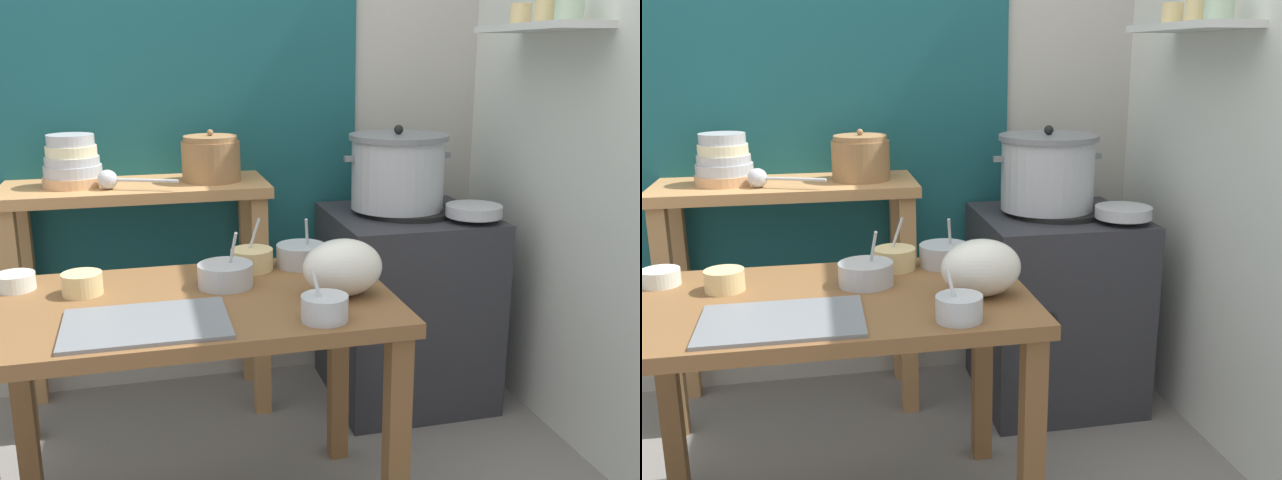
{
  "view_description": "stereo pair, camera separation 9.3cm",
  "coord_description": "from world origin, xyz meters",
  "views": [
    {
      "loc": [
        -0.09,
        -1.81,
        1.36
      ],
      "look_at": [
        0.43,
        0.17,
        0.82
      ],
      "focal_mm": 39.46,
      "sensor_mm": 36.0,
      "label": 1
    },
    {
      "loc": [
        0.01,
        -1.83,
        1.36
      ],
      "look_at": [
        0.43,
        0.17,
        0.82
      ],
      "focal_mm": 39.46,
      "sensor_mm": 36.0,
      "label": 2
    }
  ],
  "objects": [
    {
      "name": "wall_right",
      "position": [
        1.4,
        0.2,
        1.3
      ],
      "size": [
        0.3,
        3.2,
        2.6
      ],
      "color": "silver",
      "rests_on": "ground"
    },
    {
      "name": "prep_bowl_2",
      "position": [
        0.13,
        0.11,
        0.76
      ],
      "size": [
        0.16,
        0.16,
        0.16
      ],
      "color": "#B7BABF",
      "rests_on": "prep_table"
    },
    {
      "name": "wall_back",
      "position": [
        0.08,
        1.1,
        1.3
      ],
      "size": [
        4.4,
        0.12,
        2.6
      ],
      "color": "#B2ADA3",
      "rests_on": "ground"
    },
    {
      "name": "prep_table",
      "position": [
        0.02,
        0.02,
        0.61
      ],
      "size": [
        1.1,
        0.66,
        0.72
      ],
      "color": "brown",
      "rests_on": "ground"
    },
    {
      "name": "prep_bowl_1",
      "position": [
        0.34,
        -0.22,
        0.75
      ],
      "size": [
        0.12,
        0.12,
        0.13
      ],
      "color": "#B7BABF",
      "rests_on": "prep_table"
    },
    {
      "name": "prep_bowl_3",
      "position": [
        -0.26,
        0.13,
        0.75
      ],
      "size": [
        0.11,
        0.11,
        0.06
      ],
      "color": "#E5C684",
      "rests_on": "prep_table"
    },
    {
      "name": "prep_bowl_4",
      "position": [
        0.23,
        0.24,
        0.76
      ],
      "size": [
        0.13,
        0.13,
        0.16
      ],
      "color": "#E5C684",
      "rests_on": "prep_table"
    },
    {
      "name": "bowl_stack_enamel",
      "position": [
        -0.32,
        0.84,
        0.98
      ],
      "size": [
        0.22,
        0.22,
        0.19
      ],
      "color": "tan",
      "rests_on": "back_shelf_table"
    },
    {
      "name": "stove_block",
      "position": [
        0.92,
        0.7,
        0.38
      ],
      "size": [
        0.6,
        0.61,
        0.78
      ],
      "color": "#2D2D33",
      "rests_on": "ground"
    },
    {
      "name": "wide_pan",
      "position": [
        1.1,
        0.51,
        0.8
      ],
      "size": [
        0.21,
        0.21,
        0.04
      ],
      "primitive_type": "cylinder",
      "color": "#B7BABF",
      "rests_on": "stove_block"
    },
    {
      "name": "steamer_pot",
      "position": [
        0.88,
        0.72,
        0.92
      ],
      "size": [
        0.43,
        0.38,
        0.32
      ],
      "color": "#B7BABF",
      "rests_on": "stove_block"
    },
    {
      "name": "ladle",
      "position": [
        -0.19,
        0.74,
        0.94
      ],
      "size": [
        0.28,
        0.13,
        0.07
      ],
      "color": "#B7BABF",
      "rests_on": "back_shelf_table"
    },
    {
      "name": "prep_bowl_0",
      "position": [
        0.39,
        0.25,
        0.76
      ],
      "size": [
        0.15,
        0.15,
        0.16
      ],
      "color": "#B7BABF",
      "rests_on": "prep_table"
    },
    {
      "name": "serving_tray",
      "position": [
        -0.09,
        -0.15,
        0.72
      ],
      "size": [
        0.4,
        0.28,
        0.01
      ],
      "primitive_type": "cube",
      "color": "slate",
      "rests_on": "prep_table"
    },
    {
      "name": "clay_pot",
      "position": [
        0.18,
        0.83,
        0.98
      ],
      "size": [
        0.22,
        0.22,
        0.19
      ],
      "color": "olive",
      "rests_on": "back_shelf_table"
    },
    {
      "name": "prep_bowl_5",
      "position": [
        -0.44,
        0.22,
        0.75
      ],
      "size": [
        0.11,
        0.11,
        0.05
      ],
      "color": "silver",
      "rests_on": "prep_table"
    },
    {
      "name": "plastic_bag",
      "position": [
        0.43,
        -0.05,
        0.8
      ],
      "size": [
        0.22,
        0.17,
        0.16
      ],
      "primitive_type": "ellipsoid",
      "color": "silver",
      "rests_on": "prep_table"
    },
    {
      "name": "back_shelf_table",
      "position": [
        -0.1,
        0.83,
        0.68
      ],
      "size": [
        0.96,
        0.4,
        0.9
      ],
      "color": "#B27F4C",
      "rests_on": "ground"
    }
  ]
}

